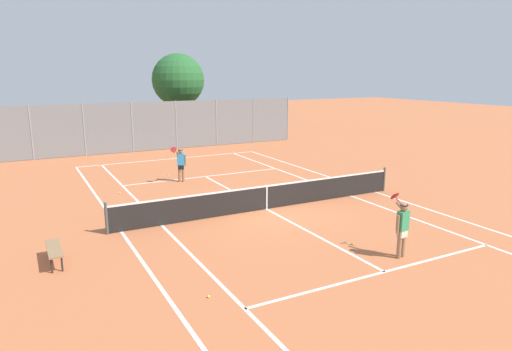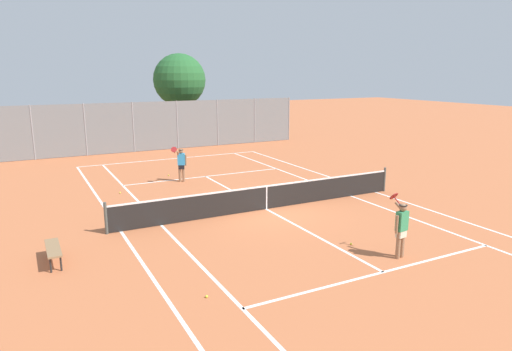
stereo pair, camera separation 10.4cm
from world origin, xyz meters
TOP-DOWN VIEW (x-y plane):
  - ground_plane at (0.00, 0.00)m, footprint 120.00×120.00m
  - court_line_markings at (0.00, 0.00)m, footprint 11.10×23.90m
  - tennis_net at (0.00, 0.00)m, footprint 12.00×0.10m
  - player_near_side at (1.09, -5.86)m, footprint 0.59×0.79m
  - player_far_left at (-1.42, 5.89)m, footprint 0.86×0.67m
  - loose_tennis_ball_0 at (0.51, -4.46)m, footprint 0.07×0.07m
  - loose_tennis_ball_1 at (-1.63, 7.39)m, footprint 0.07×0.07m
  - loose_tennis_ball_2 at (-4.65, -5.55)m, footprint 0.07×0.07m
  - loose_tennis_ball_3 at (-4.53, 5.01)m, footprint 0.07×0.07m
  - loose_tennis_ball_4 at (-1.81, 2.51)m, footprint 0.07×0.07m
  - loose_tennis_ball_5 at (-0.73, 7.83)m, footprint 0.07×0.07m
  - courtside_bench at (-7.65, -1.73)m, footprint 0.36×1.50m
  - back_fence at (0.00, 15.43)m, footprint 20.99×0.08m
  - tree_behind_left at (3.01, 19.09)m, footprint 3.93×3.93m

SIDE VIEW (x-z plane):
  - ground_plane at x=0.00m, z-range 0.00..0.00m
  - court_line_markings at x=0.00m, z-range 0.00..0.01m
  - loose_tennis_ball_0 at x=0.51m, z-range 0.00..0.07m
  - loose_tennis_ball_1 at x=-1.63m, z-range 0.00..0.07m
  - loose_tennis_ball_2 at x=-4.65m, z-range 0.00..0.07m
  - loose_tennis_ball_3 at x=-4.53m, z-range 0.00..0.07m
  - loose_tennis_ball_4 at x=-1.81m, z-range 0.00..0.07m
  - loose_tennis_ball_5 at x=-0.73m, z-range 0.00..0.07m
  - courtside_bench at x=-7.65m, z-range 0.18..0.64m
  - tennis_net at x=0.00m, z-range -0.03..1.04m
  - player_near_side at x=1.09m, z-range 0.04..1.81m
  - player_far_left at x=-1.42m, z-range 0.04..1.81m
  - back_fence at x=0.00m, z-range 0.00..3.28m
  - tree_behind_left at x=3.01m, z-range 1.23..7.79m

